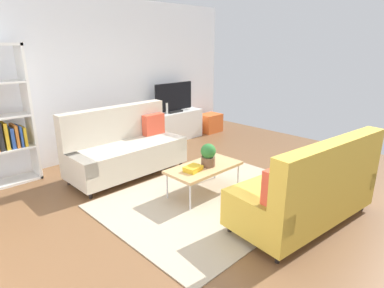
# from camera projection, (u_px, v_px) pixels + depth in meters

# --- Properties ---
(ground_plane) EXTENTS (7.68, 7.68, 0.00)m
(ground_plane) POSITION_uv_depth(u_px,v_px,m) (205.00, 198.00, 4.54)
(ground_plane) COLOR brown
(wall_far) EXTENTS (6.40, 0.12, 2.90)m
(wall_far) POSITION_uv_depth(u_px,v_px,m) (98.00, 79.00, 6.01)
(wall_far) COLOR silver
(wall_far) RESTS_ON ground_plane
(area_rug) EXTENTS (2.90, 2.20, 0.01)m
(area_rug) POSITION_uv_depth(u_px,v_px,m) (212.00, 198.00, 4.51)
(area_rug) COLOR tan
(area_rug) RESTS_ON ground_plane
(couch_beige) EXTENTS (1.91, 0.86, 1.10)m
(couch_beige) POSITION_uv_depth(u_px,v_px,m) (125.00, 148.00, 5.26)
(couch_beige) COLOR beige
(couch_beige) RESTS_ON ground_plane
(couch_green) EXTENTS (1.98, 1.05, 1.10)m
(couch_green) POSITION_uv_depth(u_px,v_px,m) (308.00, 190.00, 3.77)
(couch_green) COLOR gold
(couch_green) RESTS_ON ground_plane
(coffee_table) EXTENTS (1.10, 0.56, 0.42)m
(coffee_table) POSITION_uv_depth(u_px,v_px,m) (204.00, 168.00, 4.57)
(coffee_table) COLOR tan
(coffee_table) RESTS_ON ground_plane
(tv_console) EXTENTS (1.40, 0.44, 0.64)m
(tv_console) POSITION_uv_depth(u_px,v_px,m) (174.00, 126.00, 7.17)
(tv_console) COLOR silver
(tv_console) RESTS_ON ground_plane
(tv) EXTENTS (1.00, 0.20, 0.64)m
(tv) POSITION_uv_depth(u_px,v_px,m) (174.00, 98.00, 6.97)
(tv) COLOR black
(tv) RESTS_ON tv_console
(storage_trunk) EXTENTS (0.52, 0.40, 0.44)m
(storage_trunk) POSITION_uv_depth(u_px,v_px,m) (210.00, 123.00, 7.87)
(storage_trunk) COLOR orange
(storage_trunk) RESTS_ON ground_plane
(potted_plant) EXTENTS (0.22, 0.22, 0.33)m
(potted_plant) POSITION_uv_depth(u_px,v_px,m) (208.00, 155.00, 4.52)
(potted_plant) COLOR brown
(potted_plant) RESTS_ON coffee_table
(table_book_0) EXTENTS (0.27, 0.22, 0.03)m
(table_book_0) POSITION_uv_depth(u_px,v_px,m) (193.00, 170.00, 4.39)
(table_book_0) COLOR gold
(table_book_0) RESTS_ON coffee_table
(table_book_1) EXTENTS (0.26, 0.21, 0.04)m
(table_book_1) POSITION_uv_depth(u_px,v_px,m) (193.00, 168.00, 4.38)
(table_book_1) COLOR gold
(table_book_1) RESTS_ON table_book_0
(vase_0) EXTENTS (0.11, 0.11, 0.13)m
(vase_0) POSITION_uv_depth(u_px,v_px,m) (151.00, 113.00, 6.70)
(vase_0) COLOR silver
(vase_0) RESTS_ON tv_console
(vase_1) EXTENTS (0.13, 0.13, 0.12)m
(vase_1) POSITION_uv_depth(u_px,v_px,m) (157.00, 112.00, 6.82)
(vase_1) COLOR #4C72B2
(vase_1) RESTS_ON tv_console
(bottle_0) EXTENTS (0.06, 0.06, 0.24)m
(bottle_0) POSITION_uv_depth(u_px,v_px,m) (167.00, 108.00, 6.86)
(bottle_0) COLOR silver
(bottle_0) RESTS_ON tv_console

